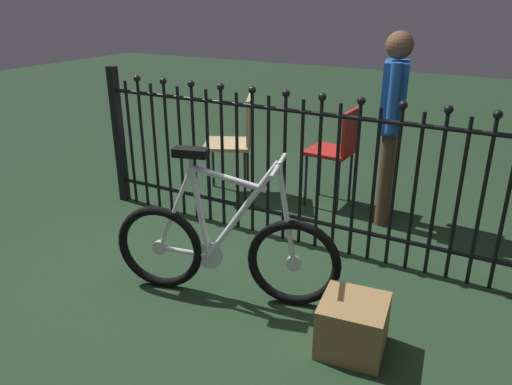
{
  "coord_description": "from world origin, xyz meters",
  "views": [
    {
      "loc": [
        1.44,
        -2.42,
        1.76
      ],
      "look_at": [
        0.0,
        0.2,
        0.55
      ],
      "focal_mm": 34.65,
      "sensor_mm": 36.0,
      "label": 1
    }
  ],
  "objects": [
    {
      "name": "ground_plane",
      "position": [
        0.0,
        0.0,
        0.0
      ],
      "size": [
        20.0,
        20.0,
        0.0
      ],
      "primitive_type": "plane",
      "color": "#1F3520"
    },
    {
      "name": "person_visitor",
      "position": [
        0.56,
        1.37,
        0.89
      ],
      "size": [
        0.24,
        0.47,
        1.51
      ],
      "color": "#4C3823",
      "rests_on": "ground"
    },
    {
      "name": "bicycle",
      "position": [
        0.0,
        -0.2,
        0.33
      ],
      "size": [
        1.37,
        0.5,
        0.95
      ],
      "color": "black",
      "rests_on": "ground"
    },
    {
      "name": "display_crate",
      "position": [
        0.86,
        -0.31,
        0.14
      ],
      "size": [
        0.37,
        0.37,
        0.29
      ],
      "primitive_type": "cube",
      "rotation": [
        0.0,
        0.0,
        0.12
      ],
      "color": "olive",
      "rests_on": "ground"
    },
    {
      "name": "chair_red",
      "position": [
        0.11,
        1.48,
        0.54
      ],
      "size": [
        0.39,
        0.39,
        0.87
      ],
      "color": "black",
      "rests_on": "ground"
    },
    {
      "name": "chair_tan",
      "position": [
        -0.8,
        1.3,
        0.56
      ],
      "size": [
        0.56,
        0.56,
        0.91
      ],
      "color": "black",
      "rests_on": "ground"
    },
    {
      "name": "iron_fence",
      "position": [
        -0.05,
        0.68,
        0.6
      ],
      "size": [
        3.33,
        0.07,
        1.2
      ],
      "color": "black",
      "rests_on": "ground"
    }
  ]
}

